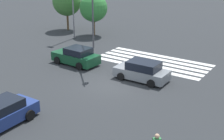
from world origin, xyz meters
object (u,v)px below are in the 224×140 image
object	(u,v)px
car_0	(142,71)
tree_corner_c	(67,2)
tree_corner_b	(94,8)
car_5	(76,56)

from	to	relation	value
car_0	tree_corner_c	size ratio (longest dim) A/B	0.78
car_0	tree_corner_b	size ratio (longest dim) A/B	0.85
tree_corner_b	tree_corner_c	xyz separation A→B (m)	(4.55, -0.41, 0.33)
car_0	tree_corner_b	bearing A→B (deg)	-39.59
car_0	car_5	xyz separation A→B (m)	(6.67, -0.00, 0.01)
car_5	tree_corner_c	distance (m)	13.98
car_0	car_5	bearing A→B (deg)	-1.20
car_5	car_0	bearing A→B (deg)	-177.53
tree_corner_b	tree_corner_c	distance (m)	4.58
car_0	tree_corner_c	bearing A→B (deg)	-32.02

